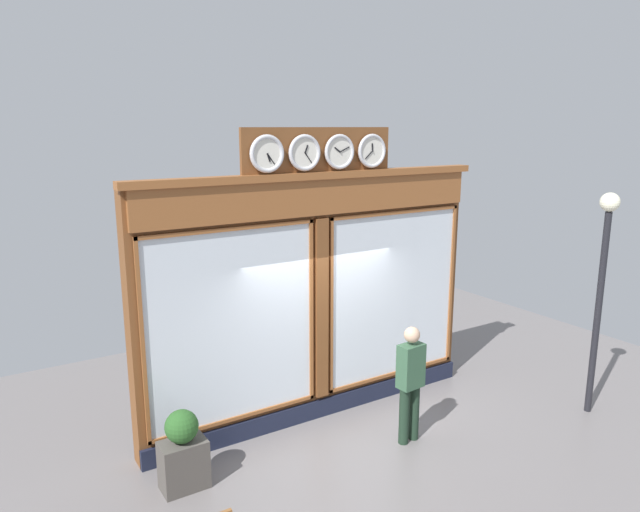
# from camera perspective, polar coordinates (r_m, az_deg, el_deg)

# --- Properties ---
(shop_facade) EXTENTS (5.58, 0.42, 4.33)m
(shop_facade) POSITION_cam_1_polar(r_m,az_deg,el_deg) (8.64, -0.44, -3.78)
(shop_facade) COLOR brown
(shop_facade) RESTS_ON ground_plane
(pedestrian) EXTENTS (0.38, 0.25, 1.69)m
(pedestrian) POSITION_cam_1_polar(r_m,az_deg,el_deg) (8.29, 8.84, -11.84)
(pedestrian) COLOR #1C2F21
(pedestrian) RESTS_ON ground_plane
(street_lamp) EXTENTS (0.28, 0.28, 3.41)m
(street_lamp) POSITION_cam_1_polar(r_m,az_deg,el_deg) (9.56, 25.93, -1.21)
(street_lamp) COLOR black
(street_lamp) RESTS_ON ground_plane
(planter_box) EXTENTS (0.56, 0.36, 0.62)m
(planter_box) POSITION_cam_1_polar(r_m,az_deg,el_deg) (7.71, -13.19, -19.27)
(planter_box) COLOR #4C4742
(planter_box) RESTS_ON ground_plane
(planter_shrub) EXTENTS (0.41, 0.41, 0.41)m
(planter_shrub) POSITION_cam_1_polar(r_m,az_deg,el_deg) (7.46, -13.39, -15.92)
(planter_shrub) COLOR #285623
(planter_shrub) RESTS_ON planter_box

